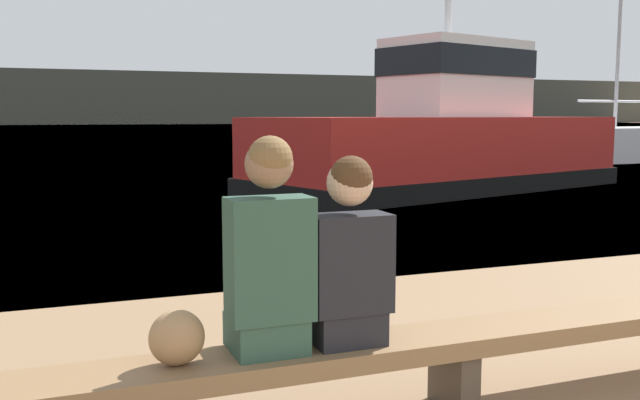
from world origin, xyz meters
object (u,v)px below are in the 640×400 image
at_px(shopping_bag, 177,338).
at_px(moored_sailboat, 622,143).
at_px(bench_main, 454,343).
at_px(tugboat_red, 444,142).
at_px(person_right, 348,258).
at_px(person_left, 269,254).

xyz_separation_m(shopping_bag, moored_sailboat, (18.32, 16.22, 0.04)).
bearing_deg(moored_sailboat, shopping_bag, 130.27).
relative_size(bench_main, moored_sailboat, 0.86).
distance_m(tugboat_red, moored_sailboat, 12.58).
relative_size(bench_main, person_right, 8.55).
bearing_deg(person_right, shopping_bag, -179.99).
bearing_deg(person_left, tugboat_red, 55.12).
height_order(person_right, moored_sailboat, moored_sailboat).
bearing_deg(bench_main, moored_sailboat, 43.92).
xyz_separation_m(person_left, shopping_bag, (-0.44, 0.00, -0.36)).
bearing_deg(person_right, moored_sailboat, 42.88).
bearing_deg(person_left, person_right, 0.21).
distance_m(person_left, tugboat_red, 12.17).
bearing_deg(person_right, tugboat_red, 56.72).
distance_m(shopping_bag, tugboat_red, 12.44).
bearing_deg(shopping_bag, moored_sailboat, 41.53).
bearing_deg(person_left, bench_main, 0.32).
distance_m(shopping_bag, moored_sailboat, 24.47).
xyz_separation_m(bench_main, shopping_bag, (-1.48, -0.00, 0.20)).
height_order(tugboat_red, moored_sailboat, moored_sailboat).
bearing_deg(moored_sailboat, person_right, 131.63).
bearing_deg(bench_main, person_right, -179.61).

